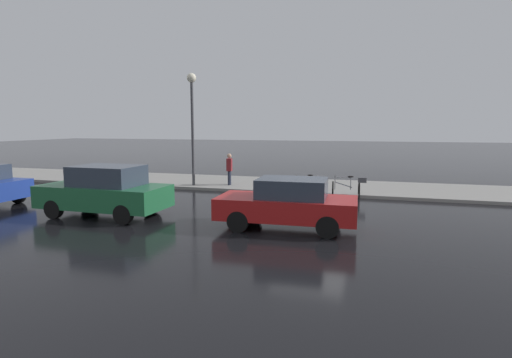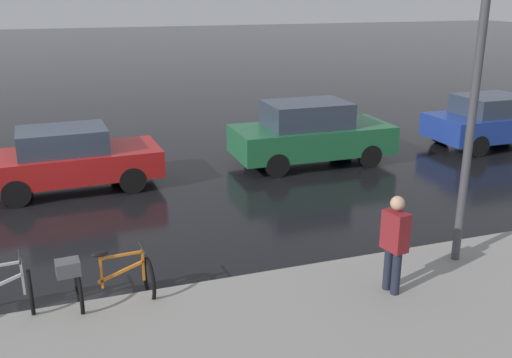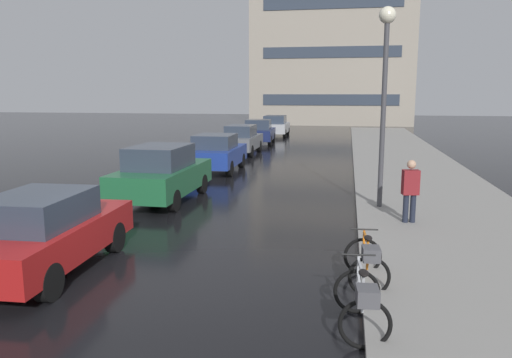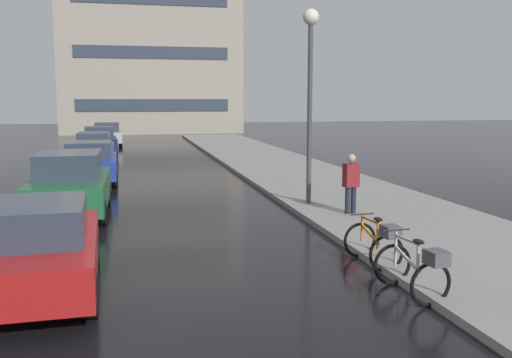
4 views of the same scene
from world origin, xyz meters
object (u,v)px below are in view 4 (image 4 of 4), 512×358
(car_grey, at_px, (94,149))
(streetlamp, at_px, (310,70))
(bicycle_nearest, at_px, (416,268))
(car_green, at_px, (71,185))
(car_silver, at_px, (107,134))
(bicycle_second, at_px, (377,241))
(pedestrian, at_px, (351,182))
(car_blue, at_px, (90,163))
(car_navy, at_px, (99,141))
(car_red, at_px, (39,248))

(car_grey, relative_size, streetlamp, 0.73)
(bicycle_nearest, height_order, car_green, car_green)
(car_silver, bearing_deg, car_green, -90.29)
(bicycle_second, height_order, pedestrian, pedestrian)
(car_green, relative_size, car_blue, 1.10)
(bicycle_second, xyz_separation_m, pedestrian, (1.18, 4.25, 0.48))
(bicycle_nearest, bearing_deg, streetlamp, 84.87)
(car_silver, bearing_deg, car_blue, -90.02)
(car_blue, relative_size, car_silver, 0.97)
(car_grey, xyz_separation_m, car_silver, (0.20, 11.70, 0.01))
(bicycle_second, height_order, car_navy, car_navy)
(bicycle_nearest, relative_size, car_green, 0.33)
(bicycle_nearest, bearing_deg, car_green, 126.93)
(bicycle_nearest, xyz_separation_m, streetlamp, (0.69, 7.70, 3.47))
(bicycle_second, height_order, car_silver, car_silver)
(streetlamp, bearing_deg, car_navy, 110.48)
(car_red, xyz_separation_m, streetlamp, (6.52, 6.20, 3.19))
(car_grey, bearing_deg, car_green, -89.62)
(streetlamp, bearing_deg, car_red, -136.45)
(car_grey, xyz_separation_m, streetlamp, (6.71, -12.46, 3.16))
(car_blue, height_order, pedestrian, pedestrian)
(car_grey, distance_m, pedestrian, 15.94)
(bicycle_second, bearing_deg, car_navy, 104.43)
(bicycle_second, bearing_deg, bicycle_nearest, -94.14)
(car_blue, height_order, car_silver, car_silver)
(car_blue, xyz_separation_m, streetlamp, (6.52, -6.31, 3.16))
(car_blue, xyz_separation_m, car_navy, (-0.22, 11.72, -0.01))
(bicycle_nearest, relative_size, car_blue, 0.37)
(car_green, bearing_deg, streetlamp, -1.76)
(car_navy, height_order, car_silver, car_navy)
(car_navy, bearing_deg, bicycle_nearest, -76.79)
(car_silver, bearing_deg, bicycle_second, -78.83)
(car_silver, bearing_deg, streetlamp, -74.92)
(car_grey, height_order, streetlamp, streetlamp)
(car_grey, distance_m, streetlamp, 14.51)
(car_red, xyz_separation_m, car_silver, (0.01, 30.36, 0.04))
(bicycle_nearest, height_order, streetlamp, streetlamp)
(car_silver, height_order, pedestrian, pedestrian)
(car_green, bearing_deg, pedestrian, -14.64)
(car_grey, bearing_deg, streetlamp, -61.70)
(bicycle_nearest, distance_m, car_green, 9.89)
(pedestrian, distance_m, streetlamp, 3.50)
(car_grey, relative_size, pedestrian, 2.41)
(car_blue, bearing_deg, pedestrian, -48.26)
(bicycle_second, relative_size, car_navy, 0.36)
(car_green, relative_size, car_navy, 1.13)
(streetlamp, bearing_deg, car_silver, 105.08)
(streetlamp, bearing_deg, bicycle_second, -95.42)
(car_blue, distance_m, streetlamp, 9.60)
(bicycle_second, distance_m, car_green, 8.64)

